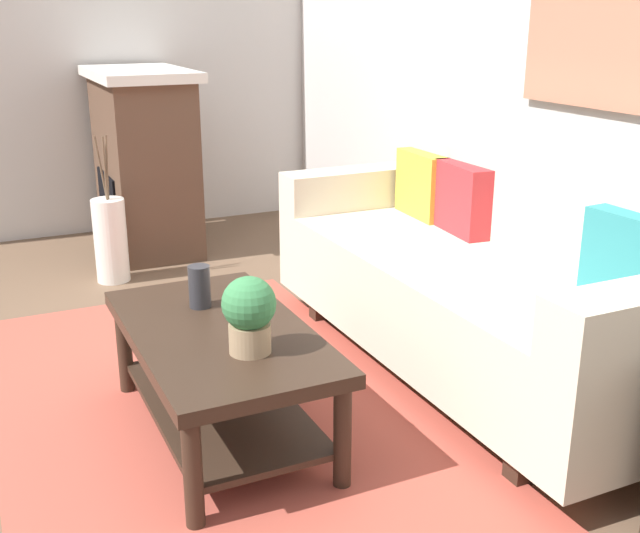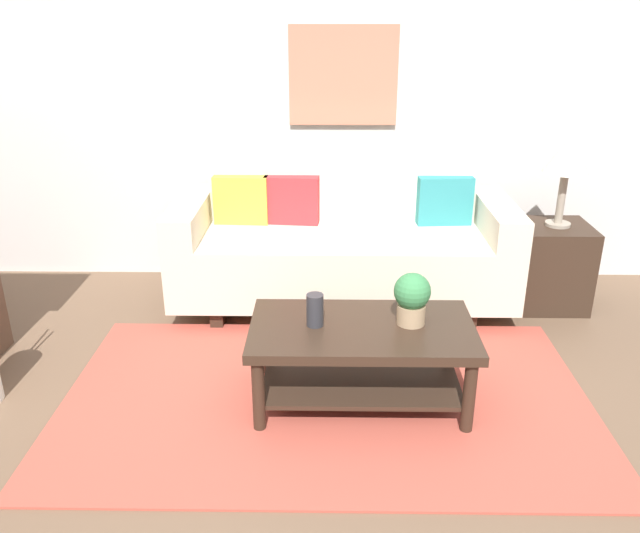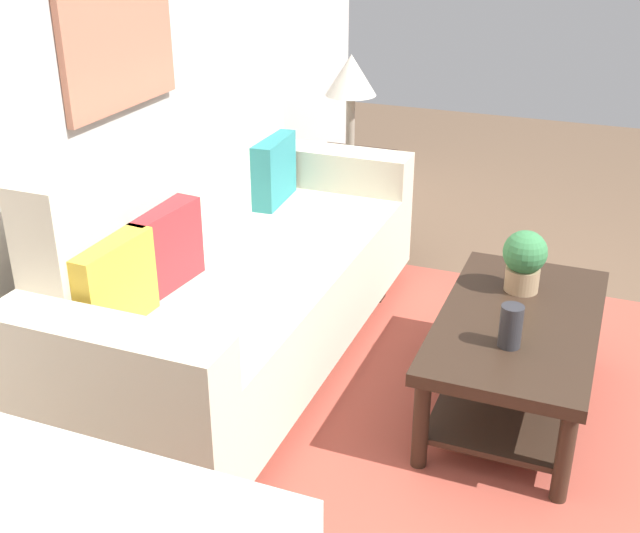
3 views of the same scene
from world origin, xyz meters
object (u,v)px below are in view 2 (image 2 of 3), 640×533
Objects in this scene: tabletop_vase at (315,310)px; potted_plant_tabletop at (412,297)px; table_lamp at (567,159)px; framed_painting at (343,76)px; couch at (342,242)px; throw_pillow_teal at (444,200)px; throw_pillow_crimson at (292,200)px; throw_pillow_mustard at (241,200)px; side_table at (551,265)px; coffee_table at (362,346)px.

tabletop_vase is 0.47m from potted_plant_tabletop.
framed_painting is at bearing 160.44° from table_lamp.
table_lamp reaches higher than couch.
table_lamp reaches higher than tabletop_vase.
framed_painting is (-0.68, 0.34, 0.76)m from throw_pillow_teal.
throw_pillow_teal is (1.01, 0.00, 0.00)m from throw_pillow_crimson.
side_table is at bearing -4.23° from throw_pillow_mustard.
framed_painting is (-0.31, 1.63, 0.87)m from potted_plant_tabletop.
throw_pillow_mustard and throw_pillow_teal have the same top height.
couch reaches higher than potted_plant_tabletop.
throw_pillow_teal is 0.64× the size of side_table.
potted_plant_tabletop is at bearing -74.90° from couch.
throw_pillow_teal is at bearing 65.61° from coffee_table.
framed_painting reaches higher than coffee_table.
potted_plant_tabletop is (0.99, -1.29, -0.11)m from throw_pillow_mustard.
tabletop_vase is (0.18, -1.32, -0.17)m from throw_pillow_crimson.
couch is 1.50m from table_lamp.
side_table is at bearing 41.71° from coffee_table.
throw_pillow_mustard reaches higher than side_table.
coffee_table is 6.74× the size of tabletop_vase.
throw_pillow_crimson and throw_pillow_teal have the same top height.
throw_pillow_crimson is at bearing 180.00° from throw_pillow_teal.
table_lamp is at bearing -19.56° from framed_painting.
couch is 6.05× the size of throw_pillow_mustard.
coffee_table is at bearing -72.63° from throw_pillow_crimson.
throw_pillow_mustard is at bearing 169.43° from couch.
throw_pillow_crimson is 1.43m from coffee_table.
table_lamp is at bearing -1.10° from couch.
table_lamp is (0.71, -0.15, 0.31)m from throw_pillow_teal.
throw_pillow_teal is 1.50m from coffee_table.
couch reaches higher than coffee_table.
potted_plant_tabletop is (0.65, -1.29, -0.11)m from throw_pillow_crimson.
tabletop_vase is at bearing -142.94° from side_table.
throw_pillow_mustard is 0.63× the size of table_lamp.
tabletop_vase is 0.22× the size of framed_painting.
throw_pillow_mustard is 1.37× the size of potted_plant_tabletop.
table_lamp is (1.31, 1.17, 0.68)m from coffee_table.
framed_painting is (0.16, 1.66, 0.93)m from tabletop_vase.
potted_plant_tabletop is 0.36× the size of framed_painting.
potted_plant_tabletop is at bearing -79.10° from framed_painting.
couch is 0.44m from throw_pillow_crimson.
framed_painting reaches higher than throw_pillow_crimson.
framed_painting reaches higher than tabletop_vase.
couch is 3.89× the size of side_table.
throw_pillow_mustard is at bearing 180.00° from throw_pillow_teal.
throw_pillow_crimson is 0.33× the size of coffee_table.
throw_pillow_crimson is at bearing 0.00° from throw_pillow_mustard.
tabletop_vase is 1.99m from table_lamp.
throw_pillow_crimson is (0.34, 0.00, 0.00)m from throw_pillow_mustard.
coffee_table is (0.41, -1.32, -0.37)m from throw_pillow_crimson.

